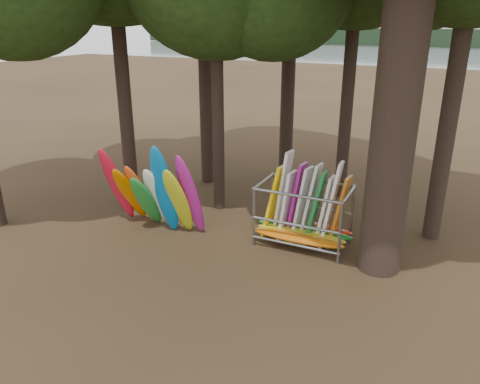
% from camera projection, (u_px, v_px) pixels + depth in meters
% --- Properties ---
extents(ground, '(120.00, 120.00, 0.00)m').
position_uv_depth(ground, '(213.00, 250.00, 14.24)').
color(ground, '#47331E').
rests_on(ground, ground).
extents(lake, '(160.00, 160.00, 0.00)m').
position_uv_depth(lake, '(420.00, 68.00, 64.92)').
color(lake, gray).
rests_on(lake, ground).
extents(far_shore, '(160.00, 4.00, 4.00)m').
position_uv_depth(far_shore, '(444.00, 38.00, 106.45)').
color(far_shore, black).
rests_on(far_shore, ground).
extents(kayak_row, '(3.48, 1.93, 3.26)m').
position_uv_depth(kayak_row, '(153.00, 195.00, 15.07)').
color(kayak_row, red).
rests_on(kayak_row, ground).
extents(storage_rack, '(3.10, 1.53, 2.84)m').
position_uv_depth(storage_rack, '(303.00, 217.00, 14.32)').
color(storage_rack, gray).
rests_on(storage_rack, ground).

